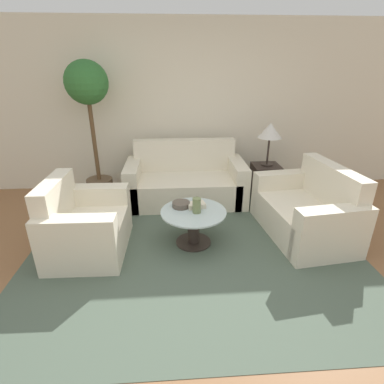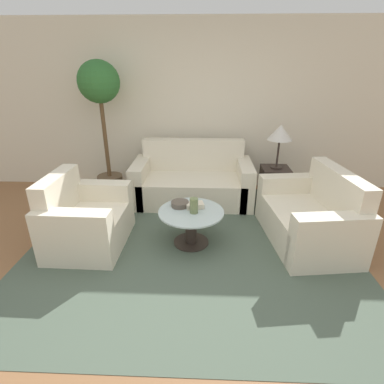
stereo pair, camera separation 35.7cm
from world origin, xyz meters
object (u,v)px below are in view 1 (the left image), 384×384
armchair (83,228)px  vase (197,205)px  coffee_table (193,223)px  table_lamp (270,132)px  loveseat (309,212)px  sofa_main (186,182)px  potted_plant (89,105)px  book_stack (196,205)px  bowl (181,204)px

armchair → vase: 1.29m
coffee_table → vase: (0.03, -0.03, 0.24)m
armchair → table_lamp: (2.46, 1.32, 0.75)m
armchair → loveseat: loveseat is taller
table_lamp → vase: (-1.19, -1.30, -0.53)m
sofa_main → potted_plant: potted_plant is taller
potted_plant → vase: bearing=-45.8°
sofa_main → armchair: 1.78m
table_lamp → vase: 1.84m
potted_plant → book_stack: (1.40, -1.31, -0.97)m
vase → coffee_table: bearing=133.6°
coffee_table → bowl: (-0.14, 0.12, 0.18)m
sofa_main → potted_plant: bearing=173.5°
sofa_main → loveseat: size_ratio=1.25×
loveseat → potted_plant: 3.27m
armchair → book_stack: bearing=-82.1°
table_lamp → potted_plant: (-2.58, 0.14, 0.38)m
loveseat → table_lamp: bearing=-176.6°
vase → table_lamp: bearing=47.6°
coffee_table → table_lamp: 1.92m
armchair → table_lamp: table_lamp is taller
coffee_table → potted_plant: 2.27m
loveseat → bowl: size_ratio=6.73×
bowl → coffee_table: bearing=-42.2°
sofa_main → vase: size_ratio=10.07×
book_stack → loveseat: bearing=-10.6°
armchair → potted_plant: bearing=6.1°
loveseat → table_lamp: (-0.21, 1.13, 0.75)m
table_lamp → vase: bearing=-132.4°
sofa_main → table_lamp: size_ratio=2.73×
vase → book_stack: size_ratio=0.77×
loveseat → bowl: (-1.56, -0.01, 0.17)m
sofa_main → coffee_table: size_ratio=2.34×
table_lamp → potted_plant: 2.61m
sofa_main → bowl: size_ratio=8.44×
table_lamp → vase: table_lamp is taller
coffee_table → potted_plant: size_ratio=0.37×
coffee_table → book_stack: size_ratio=3.30×
sofa_main → book_stack: 1.17m
potted_plant → bowl: bearing=-46.2°
loveseat → potted_plant: potted_plant is taller
loveseat → vase: loveseat is taller
loveseat → book_stack: 1.40m
bowl → table_lamp: bearing=40.2°
bowl → loveseat: bearing=0.4°
loveseat → coffee_table: (-1.42, -0.13, -0.01)m
coffee_table → table_lamp: table_lamp is taller
vase → book_stack: vase is taller
coffee_table → bowl: size_ratio=3.61×
coffee_table → potted_plant: bearing=134.2°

